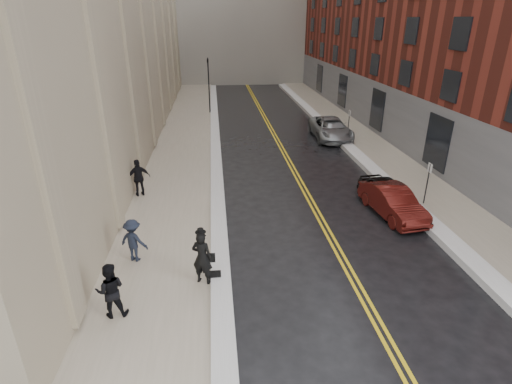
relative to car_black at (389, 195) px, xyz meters
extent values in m
plane|color=black|center=(-6.02, -7.92, -0.70)|extent=(160.00, 160.00, 0.00)
cube|color=gray|center=(-10.52, 8.08, -0.63)|extent=(4.00, 64.00, 0.15)
cube|color=gray|center=(2.98, 8.08, -0.63)|extent=(3.00, 64.00, 0.15)
cube|color=gold|center=(-3.64, 8.08, -0.70)|extent=(0.12, 64.00, 0.01)
cube|color=gold|center=(-3.40, 8.08, -0.70)|extent=(0.12, 64.00, 0.01)
cube|color=white|center=(-8.22, 8.08, -0.57)|extent=(0.70, 60.80, 0.26)
cube|color=white|center=(1.13, 8.08, -0.55)|extent=(0.85, 60.80, 0.30)
cube|color=maroon|center=(11.48, 15.08, 8.30)|extent=(14.00, 50.00, 18.00)
cylinder|color=black|center=(-8.62, 22.08, 1.90)|extent=(0.12, 0.12, 5.20)
imported|color=black|center=(-8.62, 22.08, 3.90)|extent=(0.18, 0.15, 0.90)
cylinder|color=black|center=(1.88, 0.08, 0.40)|extent=(0.06, 0.06, 2.20)
cube|color=white|center=(1.88, 0.08, 1.30)|extent=(0.02, 0.35, 0.45)
cylinder|color=black|center=(1.88, 12.08, 0.40)|extent=(0.06, 0.06, 2.20)
cube|color=white|center=(1.88, 12.08, 1.30)|extent=(0.02, 0.35, 0.45)
imported|color=black|center=(0.00, 0.00, 0.00)|extent=(2.10, 4.29, 1.41)
imported|color=#4A110D|center=(-0.12, -0.72, -0.01)|extent=(2.00, 4.36, 1.38)
imported|color=#AEB2B7|center=(0.78, 12.19, -0.04)|extent=(2.31, 4.76, 1.33)
imported|color=gray|center=(0.61, 12.43, 0.07)|extent=(2.71, 5.64, 1.55)
imported|color=black|center=(-8.82, -5.23, 0.42)|extent=(0.84, 0.70, 1.95)
imported|color=black|center=(-11.52, -6.62, 0.35)|extent=(0.94, 0.77, 1.80)
imported|color=black|center=(-11.38, -3.58, 0.28)|extent=(1.24, 1.00, 1.68)
imported|color=black|center=(-12.14, 2.54, 0.41)|extent=(1.22, 0.84, 1.93)
camera|label=1|loc=(-8.20, -16.77, 7.81)|focal=28.00mm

